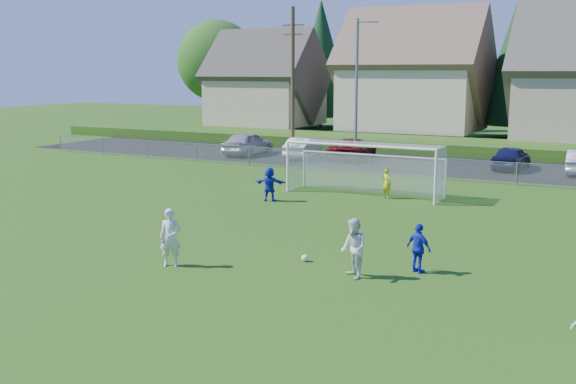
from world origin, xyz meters
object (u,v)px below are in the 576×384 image
player_blue_b (270,184)px  player_white_b (354,249)px  car_a (248,143)px  car_e (511,158)px  car_c (353,149)px  player_blue_a (419,248)px  goalkeeper (387,183)px  car_b (303,148)px  soccer_ball (305,258)px  soccer_goal (366,161)px  player_white_a (170,238)px

player_blue_b → player_white_b: bearing=116.6°
car_a → car_e: 17.65m
player_white_b → car_c: (-9.83, 24.25, -0.16)m
player_blue_a → car_c: size_ratio=0.29×
player_blue_b → car_a: car_a is taller
player_blue_b → car_c: player_blue_b is taller
player_blue_b → goalkeeper: player_blue_b is taller
goalkeeper → car_c: size_ratio=0.28×
player_white_b → car_a: player_white_b is taller
car_c → car_e: (10.16, 0.04, 0.00)m
goalkeeper → car_b: bearing=-24.6°
player_white_b → car_b: (-12.98, 23.22, -0.16)m
player_white_b → car_b: 26.61m
soccer_ball → car_c: (-7.87, 23.38, 0.60)m
car_a → car_b: 4.30m
goalkeeper → car_c: 13.91m
goalkeeper → car_a: size_ratio=0.30×
soccer_ball → car_c: size_ratio=0.04×
player_blue_b → soccer_goal: bearing=-146.1°
player_blue_b → car_c: bearing=-96.1°
player_white_a → soccer_goal: 14.06m
player_blue_b → goalkeeper: bearing=-159.9°
car_a → car_e: car_a is taller
player_white_a → player_blue_b: (-2.34, 10.41, -0.11)m
player_white_a → player_blue_a: size_ratio=1.21×
player_white_a → goalkeeper: 13.63m
car_c → soccer_ball: bearing=101.5°
player_white_a → car_a: 27.29m
player_blue_b → car_c: size_ratio=0.31×
car_c → player_white_b: bearing=105.0°
car_b → car_c: size_ratio=0.84×
soccer_ball → player_white_a: player_white_a is taller
goalkeeper → soccer_ball: bearing=120.5°
soccer_ball → player_white_b: bearing=-23.8°
goalkeeper → car_a: (-14.09, 11.09, 0.11)m
soccer_ball → player_white_b: (1.96, -0.86, 0.75)m
soccer_ball → car_a: size_ratio=0.05×
soccer_ball → soccer_goal: size_ratio=0.03×
soccer_ball → soccer_goal: bearing=102.0°
car_a → soccer_goal: (12.84, -10.54, 0.81)m
soccer_ball → player_white_b: size_ratio=0.13×
player_blue_a → soccer_ball: bearing=32.2°
soccer_ball → player_blue_a: 3.55m
goalkeeper → soccer_goal: size_ratio=0.19×
player_blue_a → car_c: (-11.33, 22.89, -0.02)m
player_white_b → car_e: size_ratio=0.41×
car_c → soccer_goal: (5.38, -11.68, 0.92)m
player_white_a → car_e: player_white_a is taller
soccer_ball → car_a: 27.02m
soccer_ball → car_c: car_c is taller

